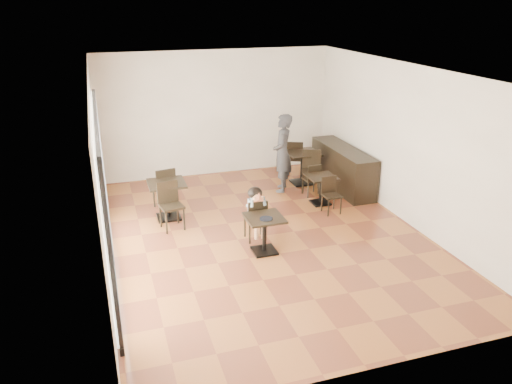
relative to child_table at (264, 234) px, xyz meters
name	(u,v)px	position (x,y,z in m)	size (l,w,h in m)	color
floor	(266,236)	(0.25, 0.62, -0.35)	(6.00, 8.00, 0.01)	brown
ceiling	(268,71)	(0.25, 0.62, 2.85)	(6.00, 8.00, 0.01)	silver
wall_back	(217,114)	(0.25, 4.62, 1.25)	(6.00, 0.01, 3.20)	silver
wall_front	(379,258)	(0.25, -3.38, 1.25)	(6.00, 0.01, 3.20)	silver
wall_left	(99,174)	(-2.75, 0.62, 1.25)	(0.01, 8.00, 3.20)	silver
wall_right	(407,145)	(3.25, 0.62, 1.25)	(0.01, 8.00, 3.20)	silver
storefront_window	(103,196)	(-2.72, 0.12, 1.05)	(0.04, 4.50, 2.60)	white
child_table	(264,234)	(0.00, 0.00, 0.00)	(0.67, 0.67, 0.71)	black
child_chair	(255,219)	(0.00, 0.55, 0.07)	(0.38, 0.38, 0.85)	black
child	(255,214)	(0.00, 0.55, 0.18)	(0.38, 0.53, 1.07)	gray
plate	(266,219)	(0.00, -0.10, 0.36)	(0.24, 0.24, 0.01)	black
pizza_slice	(258,198)	(0.00, 0.36, 0.57)	(0.25, 0.19, 0.06)	#E4BB7A
adult_patron	(282,153)	(1.42, 2.87, 0.58)	(0.68, 0.45, 1.87)	#323236
cafe_table_mid	(321,190)	(1.96, 1.81, -0.02)	(0.62, 0.62, 0.66)	black
cafe_table_left	(168,200)	(-1.46, 2.06, 0.05)	(0.76, 0.76, 0.80)	black
cafe_table_back	(302,168)	(2.07, 3.17, 0.06)	(0.77, 0.77, 0.82)	black
chair_mid_a	(311,179)	(1.96, 2.36, 0.04)	(0.36, 0.36, 0.79)	black
chair_mid_b	(332,196)	(1.96, 1.26, 0.04)	(0.36, 0.36, 0.79)	black
chair_left_a	(164,188)	(-1.46, 2.61, 0.13)	(0.43, 0.43, 0.97)	black
chair_left_b	(171,207)	(-1.46, 1.51, 0.13)	(0.43, 0.43, 0.97)	black
chair_back_a	(294,158)	(2.07, 3.72, 0.14)	(0.44, 0.44, 0.98)	black
chair_back_b	(311,171)	(2.07, 2.62, 0.14)	(0.44, 0.44, 0.98)	black
service_counter	(342,168)	(2.90, 2.62, 0.15)	(0.60, 2.40, 1.00)	black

